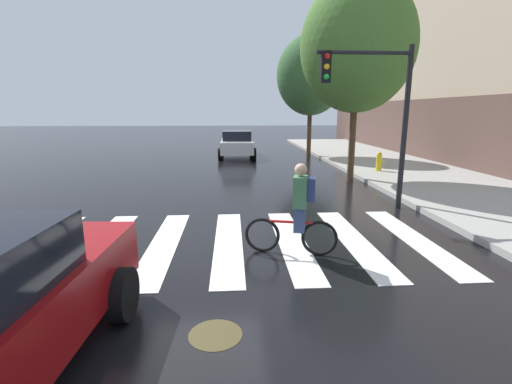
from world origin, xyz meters
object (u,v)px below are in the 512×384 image
cyclist (298,210)px  street_tree_near (358,46)px  fire_hydrant (379,162)px  street_tree_mid (311,75)px  manhole_cover (215,334)px  traffic_light_near (376,100)px  sedan_mid (237,143)px

cyclist → street_tree_near: size_ratio=0.24×
fire_hydrant → street_tree_near: 4.81m
street_tree_near → street_tree_mid: size_ratio=1.07×
street_tree_mid → manhole_cover: bearing=-105.5°
cyclist → traffic_light_near: size_ratio=0.40×
street_tree_near → street_tree_mid: bearing=90.7°
sedan_mid → street_tree_mid: bearing=-8.0°
manhole_cover → traffic_light_near: size_ratio=0.15×
manhole_cover → street_tree_mid: bearing=74.5°
cyclist → street_tree_near: 8.65m
sedan_mid → traffic_light_near: bearing=-73.8°
fire_hydrant → street_tree_mid: street_tree_mid is taller
fire_hydrant → traffic_light_near: bearing=-114.5°
manhole_cover → street_tree_near: (4.66, 9.38, 4.80)m
cyclist → sedan_mid: bearing=93.4°
sedan_mid → street_tree_near: (4.13, -7.71, 4.03)m
manhole_cover → fire_hydrant: bearing=59.7°
fire_hydrant → sedan_mid: bearing=132.8°
manhole_cover → cyclist: 2.91m
traffic_light_near → fire_hydrant: bearing=65.5°
traffic_light_near → fire_hydrant: (2.43, 5.34, -2.33)m
manhole_cover → sedan_mid: 17.11m
sedan_mid → traffic_light_near: 12.27m
manhole_cover → street_tree_near: 11.52m
fire_hydrant → street_tree_mid: bearing=107.2°
sedan_mid → cyclist: cyclist is taller
street_tree_near → sedan_mid: bearing=118.2°
manhole_cover → street_tree_near: street_tree_near is taller
sedan_mid → street_tree_near: size_ratio=0.61×
street_tree_near → street_tree_mid: (-0.09, 7.14, -0.34)m
traffic_light_near → sedan_mid: bearing=106.2°
manhole_cover → traffic_light_near: 7.31m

